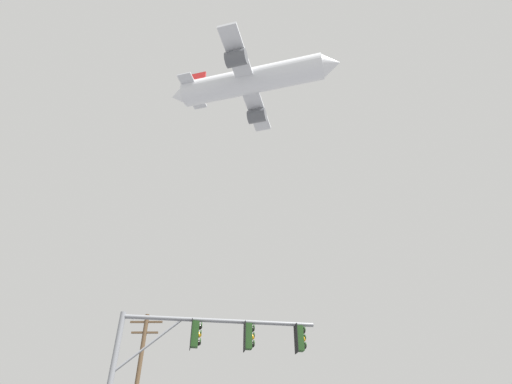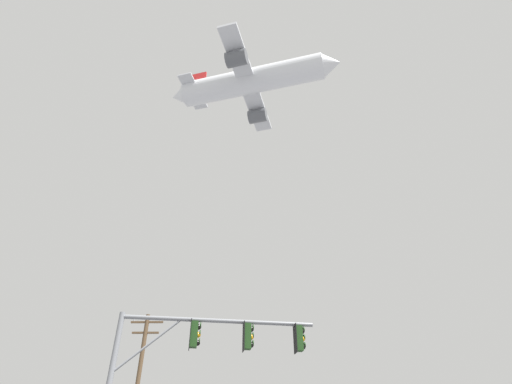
# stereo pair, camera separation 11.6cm
# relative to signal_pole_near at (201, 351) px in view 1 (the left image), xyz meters

# --- Properties ---
(signal_pole_near) EXTENTS (7.13, 1.44, 5.78)m
(signal_pole_near) POSITION_rel_signal_pole_near_xyz_m (0.00, 0.00, 0.00)
(signal_pole_near) COLOR slate
(signal_pole_near) RESTS_ON ground
(airplane) EXTENTS (20.73, 16.02, 5.68)m
(airplane) POSITION_rel_signal_pole_near_xyz_m (1.29, 16.35, 33.55)
(airplane) COLOR white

